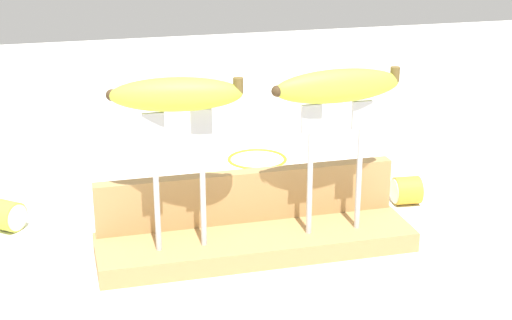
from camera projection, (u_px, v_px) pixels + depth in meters
name	position (u px, v px, depth m)	size (l,w,h in m)	color
ground_plane	(256.00, 251.00, 1.01)	(3.00, 3.00, 0.00)	silver
wooden_board	(256.00, 242.00, 1.01)	(0.41, 0.11, 0.03)	#A87F4C
board_backstop	(247.00, 196.00, 1.03)	(0.40, 0.02, 0.07)	#A87F4C
fork_stand_left	(179.00, 167.00, 0.93)	(0.08, 0.01, 0.17)	#B2B2B7
fork_stand_right	(335.00, 155.00, 0.98)	(0.09, 0.01, 0.17)	#B2B2B7
banana_raised_left	(176.00, 94.00, 0.90)	(0.16, 0.07, 0.04)	#B2C138
banana_raised_right	(338.00, 86.00, 0.95)	(0.17, 0.04, 0.04)	#B2C138
fork_fallen_near	(272.00, 227.00, 1.08)	(0.05, 0.18, 0.01)	#B2B2B7
banana_chunk_near	(3.00, 214.00, 1.07)	(0.07, 0.07, 0.04)	#B2C138
banana_chunk_far	(406.00, 190.00, 1.16)	(0.04, 0.04, 0.04)	gold
wire_coil	(257.00, 158.00, 1.35)	(0.10, 0.10, 0.01)	gold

